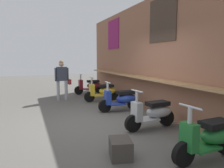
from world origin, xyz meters
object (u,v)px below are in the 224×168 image
object	(u,v)px
scooter_blue	(122,99)
scooter_silver	(153,113)
scooter_green	(210,137)
shopper_with_handbag	(62,76)
scooter_yellow	(103,91)
merchandise_crate	(120,148)
scooter_maroon	(91,86)

from	to	relation	value
scooter_blue	scooter_silver	bearing A→B (deg)	91.80
scooter_green	shopper_with_handbag	xyz separation A→B (m)	(-6.02, -1.47, 0.58)
scooter_yellow	scooter_green	world-z (taller)	same
scooter_blue	scooter_silver	size ratio (longest dim) A/B	1.00
shopper_with_handbag	scooter_silver	bearing A→B (deg)	-164.06
scooter_green	shopper_with_handbag	world-z (taller)	shopper_with_handbag
scooter_blue	shopper_with_handbag	size ratio (longest dim) A/B	0.88
scooter_blue	scooter_green	distance (m)	3.51
scooter_blue	merchandise_crate	xyz separation A→B (m)	(2.89, -1.37, -0.23)
scooter_maroon	scooter_blue	xyz separation A→B (m)	(3.50, -0.00, 0.00)
scooter_silver	merchandise_crate	bearing A→B (deg)	33.91
scooter_silver	merchandise_crate	distance (m)	1.76
scooter_maroon	scooter_green	size ratio (longest dim) A/B	1.00
scooter_blue	merchandise_crate	size ratio (longest dim) A/B	3.12
scooter_green	shopper_with_handbag	size ratio (longest dim) A/B	0.88
scooter_yellow	scooter_blue	world-z (taller)	same
scooter_blue	shopper_with_handbag	distance (m)	2.97
scooter_maroon	scooter_silver	size ratio (longest dim) A/B	1.00
shopper_with_handbag	merchandise_crate	size ratio (longest dim) A/B	3.56
scooter_maroon	shopper_with_handbag	bearing A→B (deg)	35.10
scooter_green	scooter_yellow	bearing A→B (deg)	-92.92
scooter_silver	shopper_with_handbag	bearing A→B (deg)	-75.53
merchandise_crate	shopper_with_handbag	bearing A→B (deg)	-178.87
scooter_yellow	shopper_with_handbag	size ratio (longest dim) A/B	0.87
scooter_blue	scooter_green	world-z (taller)	same
scooter_yellow	scooter_silver	size ratio (longest dim) A/B	1.00
scooter_blue	scooter_yellow	bearing A→B (deg)	-88.20
merchandise_crate	scooter_blue	bearing A→B (deg)	154.70
scooter_maroon	scooter_blue	size ratio (longest dim) A/B	1.00
scooter_green	merchandise_crate	xyz separation A→B (m)	(-0.62, -1.37, -0.23)
scooter_maroon	scooter_silver	bearing A→B (deg)	91.18
scooter_yellow	scooter_green	bearing A→B (deg)	89.89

